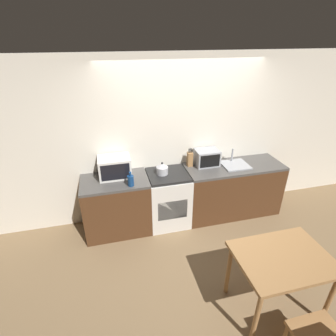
# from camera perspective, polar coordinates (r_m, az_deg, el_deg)

# --- Properties ---
(ground_plane) EXTENTS (16.00, 16.00, 0.00)m
(ground_plane) POSITION_cam_1_polar(r_m,az_deg,el_deg) (4.05, 7.17, -17.03)
(ground_plane) COLOR brown
(wall_back) EXTENTS (10.00, 0.06, 2.60)m
(wall_back) POSITION_cam_1_polar(r_m,az_deg,el_deg) (4.21, 2.96, 6.21)
(wall_back) COLOR silver
(wall_back) RESTS_ON ground_plane
(counter_left_run) EXTENTS (0.98, 0.62, 0.90)m
(counter_left_run) POSITION_cam_1_polar(r_m,az_deg,el_deg) (4.15, -11.06, -7.99)
(counter_left_run) COLOR #4C2D19
(counter_left_run) RESTS_ON ground_plane
(counter_right_run) EXTENTS (1.61, 0.62, 0.90)m
(counter_right_run) POSITION_cam_1_polar(r_m,az_deg,el_deg) (4.60, 13.69, -4.49)
(counter_right_run) COLOR #4C2D19
(counter_right_run) RESTS_ON ground_plane
(stove_range) EXTENTS (0.64, 0.62, 0.90)m
(stove_range) POSITION_cam_1_polar(r_m,az_deg,el_deg) (4.24, -0.03, -6.62)
(stove_range) COLOR silver
(stove_range) RESTS_ON ground_plane
(kettle) EXTENTS (0.18, 0.18, 0.20)m
(kettle) POSITION_cam_1_polar(r_m,az_deg,el_deg) (3.96, -1.27, -0.19)
(kettle) COLOR #B7B7BC
(kettle) RESTS_ON stove_range
(microwave) EXTENTS (0.46, 0.34, 0.31)m
(microwave) POSITION_cam_1_polar(r_m,az_deg,el_deg) (3.94, -11.55, 0.20)
(microwave) COLOR silver
(microwave) RESTS_ON counter_left_run
(bottle) EXTENTS (0.09, 0.09, 0.22)m
(bottle) POSITION_cam_1_polar(r_m,az_deg,el_deg) (3.70, -8.13, -2.68)
(bottle) COLOR navy
(bottle) RESTS_ON counter_left_run
(knife_block) EXTENTS (0.08, 0.09, 0.30)m
(knife_block) POSITION_cam_1_polar(r_m,az_deg,el_deg) (4.21, 4.78, 1.96)
(knife_block) COLOR #9E7042
(knife_block) RESTS_ON counter_right_run
(toaster_oven) EXTENTS (0.37, 0.29, 0.26)m
(toaster_oven) POSITION_cam_1_polar(r_m,az_deg,el_deg) (4.27, 8.44, 2.27)
(toaster_oven) COLOR #999BA0
(toaster_oven) RESTS_ON counter_right_run
(sink_basin) EXTENTS (0.42, 0.39, 0.24)m
(sink_basin) POSITION_cam_1_polar(r_m,az_deg,el_deg) (4.39, 14.38, 0.76)
(sink_basin) COLOR #999BA0
(sink_basin) RESTS_ON counter_right_run
(dining_table) EXTENTS (0.97, 0.72, 0.77)m
(dining_table) POSITION_cam_1_polar(r_m,az_deg,el_deg) (3.15, 23.54, -18.53)
(dining_table) COLOR #9E7042
(dining_table) RESTS_ON ground_plane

